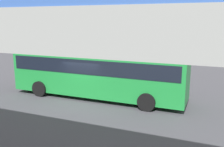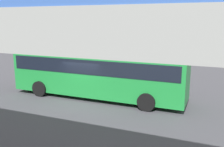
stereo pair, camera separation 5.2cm
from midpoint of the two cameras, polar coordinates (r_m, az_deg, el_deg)
The scene contains 5 objects.
ground at distance 16.36m, azimuth -6.09°, elevation -5.95°, with size 80.00×80.00×0.00m, color #424247.
city_bus at distance 16.39m, azimuth -3.35°, elevation 0.94°, with size 11.54×2.85×3.15m.
lane_dash_leftmost at distance 17.87m, azimuth 10.27°, elevation -4.50°, with size 2.00×0.20×0.01m, color silver.
lane_dash_left at distance 19.07m, azimuth -1.56°, elevation -3.25°, with size 2.00×0.20×0.01m, color silver.
lane_dash_centre at distance 20.97m, azimuth -11.59°, elevation -2.07°, with size 2.00×0.20×0.01m, color silver.
Camera 2 is at (-7.55, 13.61, 5.06)m, focal length 40.28 mm.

